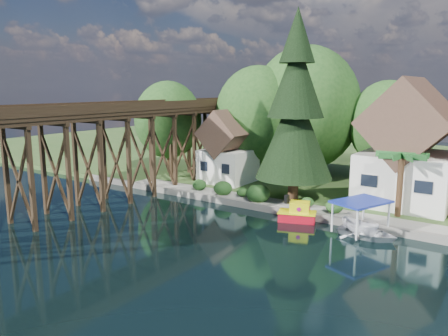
{
  "coord_description": "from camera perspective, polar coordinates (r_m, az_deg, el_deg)",
  "views": [
    {
      "loc": [
        15.17,
        -24.07,
        10.67
      ],
      "look_at": [
        -5.66,
        6.0,
        3.85
      ],
      "focal_mm": 35.0,
      "sensor_mm": 36.0,
      "label": 1
    }
  ],
  "objects": [
    {
      "name": "house_left",
      "position": [
        41.27,
        22.98,
        2.02
      ],
      "size": [
        7.64,
        8.64,
        11.02
      ],
      "color": "white",
      "rests_on": "bank"
    },
    {
      "name": "shrubs",
      "position": [
        39.89,
        3.93,
        -3.15
      ],
      "size": [
        15.76,
        2.47,
        1.7
      ],
      "color": "#184117",
      "rests_on": "bank"
    },
    {
      "name": "shed",
      "position": [
        47.11,
        0.55,
        2.21
      ],
      "size": [
        5.09,
        5.4,
        7.85
      ],
      "color": "white",
      "rests_on": "bank"
    },
    {
      "name": "seawall",
      "position": [
        35.51,
        14.93,
        -6.77
      ],
      "size": [
        60.0,
        0.4,
        0.62
      ],
      "primitive_type": "cube",
      "color": "slate",
      "rests_on": "ground"
    },
    {
      "name": "promenade",
      "position": [
        36.06,
        18.66,
        -6.34
      ],
      "size": [
        50.0,
        2.6,
        0.06
      ],
      "primitive_type": "cube",
      "color": "gray",
      "rests_on": "bank"
    },
    {
      "name": "palm_tree",
      "position": [
        36.68,
        22.21,
        1.31
      ],
      "size": [
        4.78,
        4.78,
        5.46
      ],
      "color": "#382314",
      "rests_on": "bank"
    },
    {
      "name": "ground",
      "position": [
        30.39,
        2.37,
        -10.0
      ],
      "size": [
        140.0,
        140.0,
        0.0
      ],
      "primitive_type": "plane",
      "color": "black",
      "rests_on": "ground"
    },
    {
      "name": "boat_canopy",
      "position": [
        33.55,
        17.37,
        -6.51
      ],
      "size": [
        4.0,
        4.7,
        2.56
      ],
      "color": "white",
      "rests_on": "ground"
    },
    {
      "name": "bg_trees",
      "position": [
        47.61,
        17.4,
        6.01
      ],
      "size": [
        49.9,
        13.3,
        10.57
      ],
      "color": "#382314",
      "rests_on": "bank"
    },
    {
      "name": "tugboat",
      "position": [
        35.74,
        9.59,
        -5.88
      ],
      "size": [
        3.34,
        2.51,
        2.16
      ],
      "color": "#B00B1B",
      "rests_on": "ground"
    },
    {
      "name": "conifer",
      "position": [
        39.13,
        9.31,
        7.42
      ],
      "size": [
        6.85,
        6.85,
        16.86
      ],
      "color": "#382314",
      "rests_on": "bank"
    },
    {
      "name": "boat_white_a",
      "position": [
        33.2,
        18.21,
        -7.94
      ],
      "size": [
        4.41,
        3.28,
        0.88
      ],
      "primitive_type": "imported",
      "rotation": [
        0.0,
        0.0,
        1.51
      ],
      "color": "silver",
      "rests_on": "ground"
    },
    {
      "name": "trestle_bridge",
      "position": [
        43.07,
        -12.04,
        3.23
      ],
      "size": [
        4.12,
        44.18,
        9.3
      ],
      "color": "black",
      "rests_on": "ground"
    },
    {
      "name": "bank",
      "position": [
        60.92,
        19.77,
        0.08
      ],
      "size": [
        140.0,
        52.0,
        0.5
      ],
      "primitive_type": "cube",
      "color": "#2D4E1F",
      "rests_on": "ground"
    }
  ]
}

